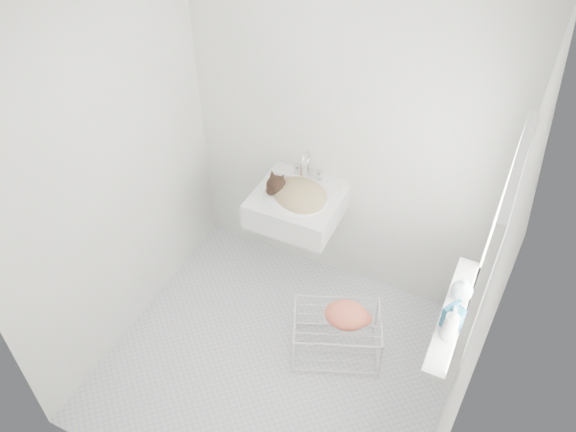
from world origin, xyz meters
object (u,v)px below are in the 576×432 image
at_px(wire_rack, 336,337).
at_px(bottle_b, 451,327).
at_px(cat, 297,194).
at_px(bottle_c, 460,297).
at_px(bottle_a, 447,336).
at_px(sink, 296,196).

relative_size(wire_rack, bottle_b, 2.68).
bearing_deg(cat, bottle_c, -6.72).
bearing_deg(bottle_b, bottle_a, -90.00).
xyz_separation_m(bottle_b, bottle_c, (0.00, 0.23, 0.00)).
bearing_deg(cat, bottle_a, -18.54).
bearing_deg(bottle_b, wire_rack, 165.78).
xyz_separation_m(bottle_a, bottle_c, (0.00, 0.30, 0.00)).
bearing_deg(bottle_a, bottle_c, 90.00).
height_order(sink, bottle_a, sink).
relative_size(cat, bottle_a, 2.31).
bearing_deg(bottle_b, bottle_c, 90.00).
bearing_deg(cat, bottle_b, -15.98).
height_order(bottle_a, bottle_b, bottle_b).
xyz_separation_m(bottle_a, bottle_b, (0.00, 0.07, 0.00)).
height_order(sink, bottle_b, sink).
relative_size(sink, wire_rack, 1.05).
xyz_separation_m(sink, bottle_c, (1.21, -0.42, 0.00)).
xyz_separation_m(sink, cat, (0.01, -0.02, 0.04)).
relative_size(cat, wire_rack, 0.79).
xyz_separation_m(cat, bottle_c, (1.20, -0.40, -0.04)).
relative_size(sink, bottle_a, 3.07).
bearing_deg(wire_rack, bottle_b, -14.22).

